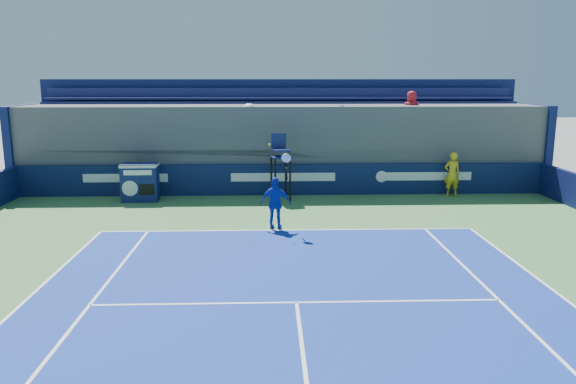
{
  "coord_description": "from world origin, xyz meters",
  "views": [
    {
      "loc": [
        -0.53,
        -4.18,
        4.43
      ],
      "look_at": [
        0.0,
        11.5,
        1.25
      ],
      "focal_mm": 35.0,
      "sensor_mm": 36.0,
      "label": 1
    }
  ],
  "objects_px": {
    "match_clock": "(140,181)",
    "tennis_player": "(276,203)",
    "ball_person": "(452,174)",
    "umpire_chair": "(280,159)"
  },
  "relations": [
    {
      "from": "tennis_player",
      "to": "ball_person",
      "type": "bearing_deg",
      "value": 34.05
    },
    {
      "from": "ball_person",
      "to": "tennis_player",
      "type": "bearing_deg",
      "value": 30.26
    },
    {
      "from": "tennis_player",
      "to": "match_clock",
      "type": "bearing_deg",
      "value": 140.34
    },
    {
      "from": "umpire_chair",
      "to": "ball_person",
      "type": "bearing_deg",
      "value": 4.78
    },
    {
      "from": "match_clock",
      "to": "umpire_chair",
      "type": "relative_size",
      "value": 0.56
    },
    {
      "from": "ball_person",
      "to": "umpire_chair",
      "type": "xyz_separation_m",
      "value": [
        -6.56,
        -0.55,
        0.67
      ]
    },
    {
      "from": "ball_person",
      "to": "tennis_player",
      "type": "xyz_separation_m",
      "value": [
        -6.77,
        -4.58,
        -0.05
      ]
    },
    {
      "from": "ball_person",
      "to": "tennis_player",
      "type": "height_order",
      "value": "tennis_player"
    },
    {
      "from": "match_clock",
      "to": "tennis_player",
      "type": "bearing_deg",
      "value": -39.66
    },
    {
      "from": "match_clock",
      "to": "tennis_player",
      "type": "height_order",
      "value": "tennis_player"
    }
  ]
}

